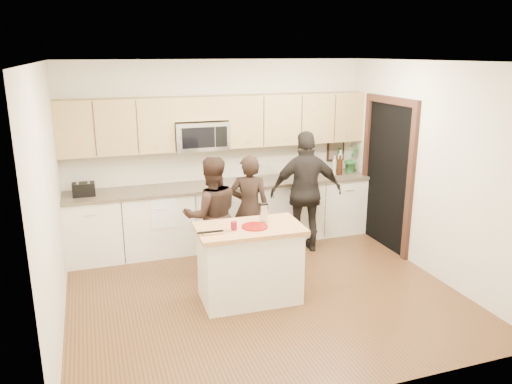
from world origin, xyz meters
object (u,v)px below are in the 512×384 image
object	(u,v)px
island	(250,263)
toaster	(84,189)
woman_left	(249,208)
woman_center	(212,215)
woman_right	(306,192)

from	to	relation	value
island	toaster	distance (m)	2.56
toaster	woman_left	bearing A→B (deg)	-16.85
woman_center	woman_right	xyz separation A→B (m)	(1.45, 0.28, 0.11)
toaster	woman_center	bearing A→B (deg)	-29.21
toaster	woman_left	size ratio (longest dim) A/B	0.20
woman_right	island	bearing A→B (deg)	55.89
woman_left	woman_right	world-z (taller)	woman_right
woman_left	woman_right	size ratio (longest dim) A/B	0.85
island	toaster	bearing A→B (deg)	136.54
toaster	woman_right	distance (m)	3.05
woman_left	woman_right	xyz separation A→B (m)	(0.87, 0.06, 0.13)
woman_center	woman_right	distance (m)	1.48
toaster	woman_right	size ratio (longest dim) A/B	0.17
island	woman_left	xyz separation A→B (m)	(0.36, 1.13, 0.29)
toaster	island	bearing A→B (deg)	-45.25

